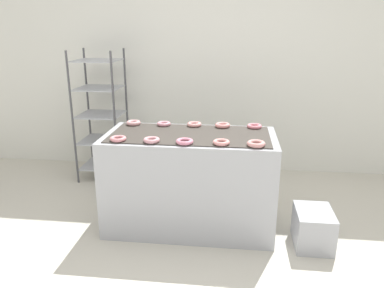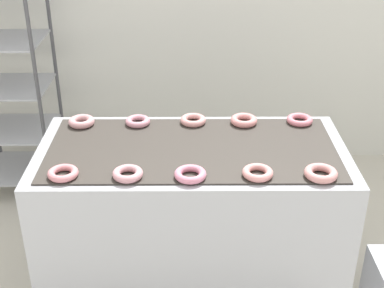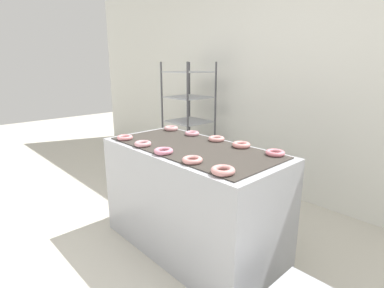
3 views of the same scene
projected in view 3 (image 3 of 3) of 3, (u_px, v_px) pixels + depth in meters
ground_plane at (129, 280)px, 2.12m from camera, size 14.00×14.00×0.00m
wall_back at (297, 72)px, 3.16m from camera, size 8.00×0.05×2.80m
fryer_machine at (192, 198)px, 2.41m from camera, size 1.47×0.73×0.87m
baking_rack_cart at (189, 122)px, 3.84m from camera, size 0.51×0.50×1.50m
donut_near_leftmost at (125, 137)px, 2.51m from camera, size 0.13×0.13×0.03m
donut_near_left at (143, 144)px, 2.31m from camera, size 0.13×0.13×0.03m
donut_near_center at (164, 151)px, 2.12m from camera, size 0.14×0.14×0.03m
donut_near_right at (192, 160)px, 1.93m from camera, size 0.13×0.13×0.03m
donut_near_rightmost at (223, 170)px, 1.73m from camera, size 0.14×0.14×0.04m
donut_far_leftmost at (171, 128)px, 2.86m from camera, size 0.13×0.13×0.04m
donut_far_left at (192, 133)px, 2.66m from camera, size 0.13×0.13×0.03m
donut_far_center at (216, 139)px, 2.47m from camera, size 0.13×0.13×0.03m
donut_far_right at (241, 145)px, 2.28m from camera, size 0.14×0.14×0.04m
donut_far_rightmost at (275, 153)px, 2.08m from camera, size 0.13×0.13×0.03m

